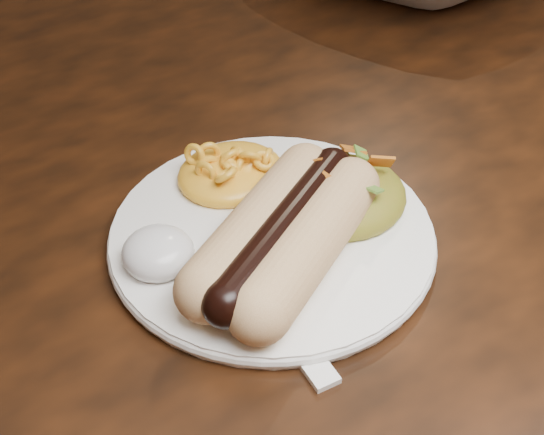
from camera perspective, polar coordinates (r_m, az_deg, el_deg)
table at (r=0.62m, az=4.95°, el=-3.21°), size 1.60×0.90×0.75m
plate at (r=0.49m, az=0.00°, el=-1.37°), size 0.26×0.26×0.01m
hotdog at (r=0.45m, az=0.93°, el=-1.18°), size 0.13×0.12×0.04m
mac_and_cheese at (r=0.52m, az=-3.13°, el=4.26°), size 0.09×0.08×0.03m
sour_cream at (r=0.46m, az=-8.65°, el=-2.15°), size 0.06×0.06×0.03m
taco_salad at (r=0.50m, az=5.41°, el=2.40°), size 0.09×0.08×0.04m
fork at (r=0.44m, az=0.92°, el=-8.00°), size 0.03×0.13×0.00m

